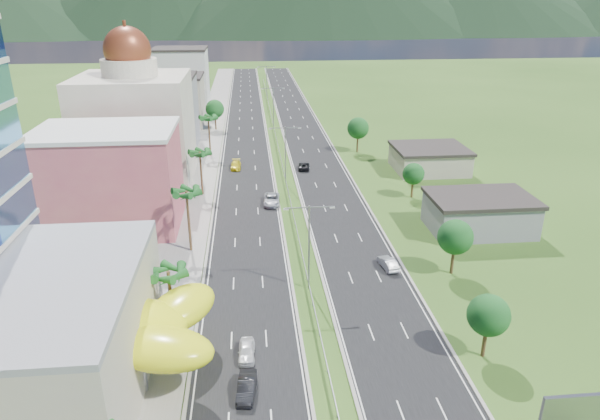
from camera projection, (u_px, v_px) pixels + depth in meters
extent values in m
plane|color=#2D5119|center=(319.00, 335.00, 57.18)|extent=(500.00, 500.00, 0.00)
cube|color=black|center=(246.00, 134.00, 139.50)|extent=(11.00, 260.00, 0.04)
cube|color=black|center=(303.00, 132.00, 140.84)|extent=(11.00, 260.00, 0.04)
cube|color=gray|center=(209.00, 134.00, 138.63)|extent=(7.00, 260.00, 0.12)
cube|color=gray|center=(279.00, 149.00, 123.34)|extent=(0.08, 216.00, 0.28)
cube|color=gray|center=(264.00, 82.00, 217.50)|extent=(0.10, 0.12, 0.70)
cylinder|color=gray|center=(309.00, 248.00, 64.33)|extent=(0.20, 0.20, 11.00)
cube|color=gray|center=(297.00, 208.00, 62.21)|extent=(2.88, 0.12, 0.12)
cube|color=gray|center=(321.00, 207.00, 62.47)|extent=(2.88, 0.12, 0.12)
cube|color=silver|center=(286.00, 209.00, 62.13)|extent=(0.60, 0.25, 0.18)
cube|color=silver|center=(332.00, 207.00, 62.62)|extent=(0.60, 0.25, 0.18)
cylinder|color=gray|center=(285.00, 155.00, 101.22)|extent=(0.20, 0.20, 11.00)
cube|color=gray|center=(277.00, 128.00, 99.10)|extent=(2.88, 0.12, 0.12)
cube|color=gray|center=(293.00, 128.00, 99.35)|extent=(2.88, 0.12, 0.12)
cube|color=silver|center=(270.00, 129.00, 99.02)|extent=(0.60, 0.25, 0.18)
cube|color=silver|center=(300.00, 128.00, 99.51)|extent=(0.60, 0.25, 0.18)
cylinder|color=gray|center=(273.00, 108.00, 142.72)|extent=(0.20, 0.20, 11.00)
cube|color=gray|center=(267.00, 88.00, 140.59)|extent=(2.88, 0.12, 0.12)
cube|color=gray|center=(278.00, 88.00, 140.85)|extent=(2.88, 0.12, 0.12)
cube|color=silver|center=(263.00, 89.00, 140.52)|extent=(0.60, 0.25, 0.18)
cube|color=silver|center=(283.00, 88.00, 141.00)|extent=(0.60, 0.25, 0.18)
cylinder|color=gray|center=(267.00, 82.00, 184.21)|extent=(0.20, 0.20, 11.00)
cube|color=gray|center=(262.00, 67.00, 182.09)|extent=(2.88, 0.12, 0.12)
cube|color=gray|center=(271.00, 67.00, 182.35)|extent=(2.88, 0.12, 0.12)
cube|color=silver|center=(258.00, 67.00, 182.01)|extent=(0.60, 0.25, 0.18)
cube|color=silver|center=(274.00, 67.00, 182.50)|extent=(0.60, 0.25, 0.18)
cylinder|color=gray|center=(80.00, 344.00, 52.44)|extent=(0.50, 0.50, 4.00)
cylinder|color=gray|center=(144.00, 373.00, 48.45)|extent=(0.50, 0.50, 4.00)
cylinder|color=gray|center=(90.00, 400.00, 45.33)|extent=(0.50, 0.50, 4.00)
cylinder|color=gray|center=(173.00, 339.00, 53.24)|extent=(0.50, 0.50, 4.00)
cube|color=#BB4C60|center=(110.00, 181.00, 81.36)|extent=(20.00, 15.00, 15.00)
cube|color=#C1B5A0|center=(137.00, 129.00, 101.63)|extent=(20.00, 20.00, 20.00)
cylinder|color=#C1B5A0|center=(129.00, 67.00, 97.30)|extent=(10.00, 10.00, 3.00)
sphere|color=brown|center=(127.00, 50.00, 96.17)|extent=(8.40, 8.40, 8.40)
cube|color=gray|center=(162.00, 113.00, 125.53)|extent=(16.00, 15.00, 16.00)
cube|color=#B8AF97|center=(174.00, 101.00, 146.38)|extent=(16.00, 15.00, 13.00)
cube|color=silver|center=(182.00, 80.00, 166.65)|extent=(16.00, 15.00, 18.00)
cube|color=#D85919|center=(574.00, 412.00, 40.38)|extent=(5.20, 0.35, 3.20)
cube|color=gray|center=(479.00, 215.00, 81.80)|extent=(15.00, 10.00, 5.00)
cube|color=#B8AF97|center=(429.00, 160.00, 109.76)|extent=(14.00, 12.00, 4.40)
cylinder|color=#47301C|center=(171.00, 303.00, 56.23)|extent=(0.36, 0.36, 7.50)
cylinder|color=#47301C|center=(189.00, 222.00, 74.39)|extent=(0.36, 0.36, 9.00)
cylinder|color=#47301C|center=(201.00, 174.00, 95.79)|extent=(0.36, 0.36, 8.00)
cylinder|color=#47301C|center=(209.00, 137.00, 118.69)|extent=(0.36, 0.36, 8.80)
cylinder|color=#47301C|center=(216.00, 121.00, 142.48)|extent=(0.40, 0.40, 4.90)
sphere|color=#1B5921|center=(215.00, 109.00, 141.29)|extent=(4.90, 4.90, 4.90)
cylinder|color=#47301C|center=(485.00, 338.00, 53.22)|extent=(0.40, 0.40, 4.20)
sphere|color=#1B5921|center=(489.00, 315.00, 52.20)|extent=(4.20, 4.20, 4.20)
cylinder|color=#47301C|center=(453.00, 258.00, 69.09)|extent=(0.40, 0.40, 4.55)
sphere|color=#1B5921|center=(455.00, 237.00, 67.99)|extent=(4.55, 4.55, 4.55)
cylinder|color=#47301C|center=(412.00, 187.00, 95.32)|extent=(0.40, 0.40, 3.85)
sphere|color=#1B5921|center=(413.00, 174.00, 94.38)|extent=(3.85, 3.85, 3.85)
cylinder|color=#47301C|center=(357.00, 142.00, 122.42)|extent=(0.40, 0.40, 4.90)
sphere|color=#1B5921|center=(358.00, 128.00, 121.24)|extent=(4.90, 4.90, 4.90)
imported|color=white|center=(247.00, 351.00, 53.55)|extent=(1.76, 4.11, 1.38)
imported|color=black|center=(246.00, 387.00, 48.57)|extent=(1.99, 4.56, 1.46)
imported|color=#B3B5BB|center=(272.00, 200.00, 92.51)|extent=(3.01, 5.96, 1.62)
imported|color=gold|center=(236.00, 165.00, 111.36)|extent=(2.16, 5.04, 1.45)
imported|color=#A9ABB1|center=(388.00, 263.00, 70.91)|extent=(2.20, 4.58, 1.45)
imported|color=black|center=(304.00, 166.00, 111.04)|extent=(2.80, 4.98, 1.31)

